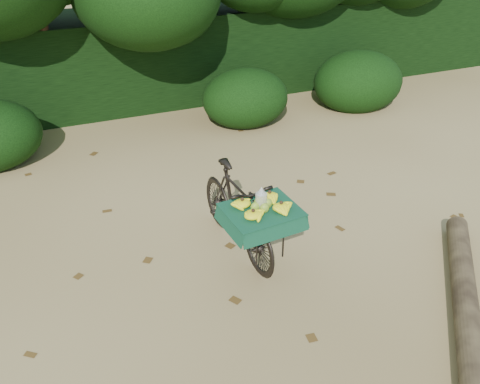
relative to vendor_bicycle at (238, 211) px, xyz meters
name	(u,v)px	position (x,y,z in m)	size (l,w,h in m)	color
ground	(268,278)	(0.12, -0.66, -0.56)	(80.00, 80.00, 0.00)	tan
vendor_bicycle	(238,211)	(0.00, 0.00, 0.00)	(0.84, 1.89, 1.11)	black
fallen_log	(468,321)	(1.66, -2.17, -0.43)	(0.26, 0.26, 3.60)	brown
hedge_backdrop	(141,58)	(0.12, 5.64, 0.34)	(26.00, 1.80, 1.80)	black
tree_row	(109,12)	(-0.53, 4.84, 1.44)	(14.50, 2.00, 4.00)	black
bush_clumps	(195,108)	(0.62, 3.64, -0.11)	(8.80, 1.70, 0.90)	black
leaf_litter	(247,246)	(0.12, -0.01, -0.56)	(7.00, 7.30, 0.01)	#4F3615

